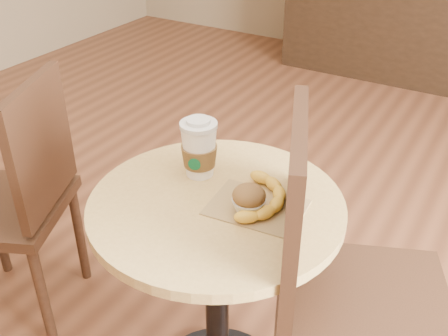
{
  "coord_description": "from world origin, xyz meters",
  "views": [
    {
      "loc": [
        0.63,
        -0.96,
        1.54
      ],
      "look_at": [
        0.03,
        0.04,
        0.83
      ],
      "focal_mm": 42.0,
      "sensor_mm": 36.0,
      "label": 1
    }
  ],
  "objects_px": {
    "cafe_table": "(217,266)",
    "coffee_cup": "(199,150)",
    "chair_left": "(19,197)",
    "banana": "(261,198)",
    "muffin": "(249,200)",
    "chair_right": "(338,287)"
  },
  "relations": [
    {
      "from": "cafe_table",
      "to": "chair_right",
      "type": "bearing_deg",
      "value": 8.64
    },
    {
      "from": "banana",
      "to": "chair_right",
      "type": "bearing_deg",
      "value": -10.48
    },
    {
      "from": "muffin",
      "to": "chair_left",
      "type": "bearing_deg",
      "value": -177.45
    },
    {
      "from": "chair_right",
      "to": "chair_left",
      "type": "bearing_deg",
      "value": 72.2
    },
    {
      "from": "coffee_cup",
      "to": "chair_right",
      "type": "bearing_deg",
      "value": -22.39
    },
    {
      "from": "chair_right",
      "to": "coffee_cup",
      "type": "height_order",
      "value": "chair_right"
    },
    {
      "from": "chair_left",
      "to": "coffee_cup",
      "type": "bearing_deg",
      "value": 77.4
    },
    {
      "from": "chair_left",
      "to": "muffin",
      "type": "xyz_separation_m",
      "value": [
        0.87,
        0.04,
        0.28
      ]
    },
    {
      "from": "cafe_table",
      "to": "coffee_cup",
      "type": "height_order",
      "value": "coffee_cup"
    },
    {
      "from": "chair_left",
      "to": "chair_right",
      "type": "distance_m",
      "value": 1.12
    },
    {
      "from": "banana",
      "to": "muffin",
      "type": "bearing_deg",
      "value": -112.59
    },
    {
      "from": "cafe_table",
      "to": "coffee_cup",
      "type": "xyz_separation_m",
      "value": [
        -0.11,
        0.09,
        0.3
      ]
    },
    {
      "from": "cafe_table",
      "to": "chair_left",
      "type": "distance_m",
      "value": 0.78
    },
    {
      "from": "chair_right",
      "to": "coffee_cup",
      "type": "distance_m",
      "value": 0.52
    },
    {
      "from": "coffee_cup",
      "to": "muffin",
      "type": "relative_size",
      "value": 1.98
    },
    {
      "from": "cafe_table",
      "to": "coffee_cup",
      "type": "relative_size",
      "value": 4.36
    },
    {
      "from": "cafe_table",
      "to": "chair_left",
      "type": "relative_size",
      "value": 0.8
    },
    {
      "from": "banana",
      "to": "cafe_table",
      "type": "bearing_deg",
      "value": -168.66
    },
    {
      "from": "coffee_cup",
      "to": "banana",
      "type": "xyz_separation_m",
      "value": [
        0.22,
        -0.05,
        -0.06
      ]
    },
    {
      "from": "muffin",
      "to": "banana",
      "type": "xyz_separation_m",
      "value": [
        0.01,
        0.05,
        -0.02
      ]
    },
    {
      "from": "cafe_table",
      "to": "coffee_cup",
      "type": "distance_m",
      "value": 0.34
    },
    {
      "from": "cafe_table",
      "to": "chair_left",
      "type": "bearing_deg",
      "value": -176.91
    }
  ]
}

